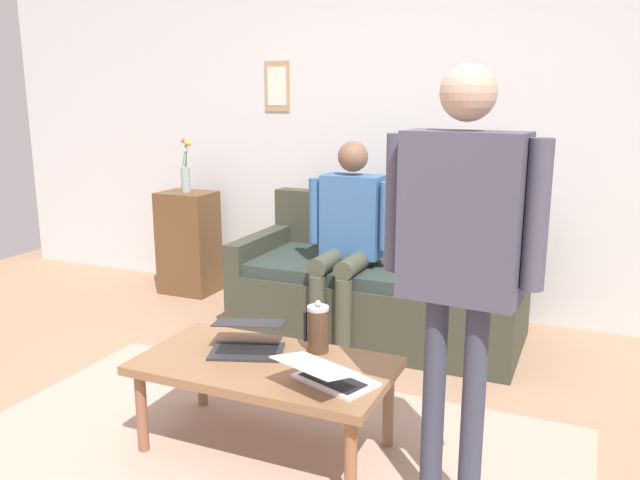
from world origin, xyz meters
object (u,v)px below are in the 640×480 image
object	(u,v)px
laptop_center	(248,341)
coffee_table	(265,371)
side_shelf	(189,243)
couch	(381,289)
french_press	(318,329)
laptop_left	(328,375)
person_seated	(347,231)
person_standing	(461,239)
flower_vase	(186,171)

from	to	relation	value
laptop_center	coffee_table	bearing A→B (deg)	147.15
coffee_table	side_shelf	xyz separation A→B (m)	(1.69, -1.85, 0.03)
couch	french_press	distance (m)	1.41
laptop_left	person_seated	size ratio (longest dim) A/B	0.32
coffee_table	french_press	xyz separation A→B (m)	(-0.17, -0.20, 0.15)
couch	person_standing	xyz separation A→B (m)	(-0.83, 1.67, 0.76)
laptop_center	flower_vase	world-z (taller)	flower_vase
french_press	coffee_table	bearing A→B (deg)	50.37
laptop_center	person_standing	bearing A→B (deg)	169.70
french_press	side_shelf	xyz separation A→B (m)	(1.85, -1.65, -0.12)
side_shelf	flower_vase	size ratio (longest dim) A/B	1.96
french_press	person_seated	xyz separation A→B (m)	(0.30, -1.15, 0.20)
coffee_table	laptop_left	world-z (taller)	laptop_left
person_standing	person_seated	size ratio (longest dim) A/B	1.30
laptop_left	side_shelf	xyz separation A→B (m)	(2.03, -1.95, -0.05)
french_press	flower_vase	world-z (taller)	flower_vase
flower_vase	person_seated	xyz separation A→B (m)	(-1.55, 0.50, -0.25)
french_press	flower_vase	size ratio (longest dim) A/B	0.59
couch	person_seated	world-z (taller)	person_seated
flower_vase	couch	bearing A→B (deg)	170.71
laptop_center	side_shelf	xyz separation A→B (m)	(1.55, -1.77, -0.06)
person_standing	couch	bearing A→B (deg)	-63.52
couch	coffee_table	bearing A→B (deg)	89.48
couch	side_shelf	bearing A→B (deg)	-9.12
laptop_center	side_shelf	world-z (taller)	side_shelf
laptop_left	side_shelf	size ratio (longest dim) A/B	0.51
side_shelf	person_standing	size ratio (longest dim) A/B	0.49
flower_vase	person_standing	size ratio (longest dim) A/B	0.25
couch	laptop_left	size ratio (longest dim) A/B	4.38
side_shelf	person_seated	bearing A→B (deg)	162.12
coffee_table	french_press	distance (m)	0.30
couch	person_standing	distance (m)	2.02
laptop_left	coffee_table	bearing A→B (deg)	-16.33
laptop_left	laptop_center	size ratio (longest dim) A/B	1.03
laptop_left	person_seated	xyz separation A→B (m)	(0.48, -1.45, 0.27)
coffee_table	couch	bearing A→B (deg)	-90.52
coffee_table	person_seated	size ratio (longest dim) A/B	0.87
french_press	flower_vase	xyz separation A→B (m)	(1.85, -1.66, 0.45)
coffee_table	laptop_left	bearing A→B (deg)	163.67
french_press	side_shelf	size ratio (longest dim) A/B	0.30
side_shelf	coffee_table	bearing A→B (deg)	132.29
coffee_table	flower_vase	distance (m)	2.58
couch	french_press	world-z (taller)	couch
laptop_center	person_seated	size ratio (longest dim) A/B	0.32
laptop_left	side_shelf	bearing A→B (deg)	-43.91
french_press	person_standing	xyz separation A→B (m)	(-0.68, 0.29, 0.54)
flower_vase	side_shelf	bearing A→B (deg)	79.77
side_shelf	person_standing	world-z (taller)	person_standing
coffee_table	laptop_center	bearing A→B (deg)	-32.85
person_seated	coffee_table	bearing A→B (deg)	95.85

